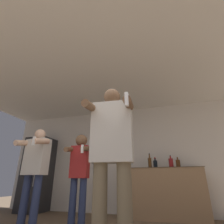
# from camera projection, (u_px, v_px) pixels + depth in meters

# --- Properties ---
(wall_back) EXTENTS (7.00, 0.06, 2.55)m
(wall_back) POSITION_uv_depth(u_px,v_px,m) (132.00, 157.00, 4.39)
(wall_back) COLOR silver
(wall_back) RESTS_ON ground_plane
(ceiling_slab) EXTENTS (7.00, 3.83, 0.05)m
(ceiling_slab) POSITION_uv_depth(u_px,v_px,m) (114.00, 78.00, 3.37)
(ceiling_slab) COLOR silver
(ceiling_slab) RESTS_ON wall_back
(refrigerator) EXTENTS (0.61, 0.67, 1.83)m
(refrigerator) POSITION_uv_depth(u_px,v_px,m) (37.00, 173.00, 4.62)
(refrigerator) COLOR #262628
(refrigerator) RESTS_ON ground_plane
(counter) EXTENTS (1.62, 0.57, 0.99)m
(counter) POSITION_uv_depth(u_px,v_px,m) (165.00, 193.00, 3.65)
(counter) COLOR #997551
(counter) RESTS_ON ground_plane
(bottle_short_whiskey) EXTENTS (0.09, 0.09, 0.23)m
(bottle_short_whiskey) POSITION_uv_depth(u_px,v_px,m) (155.00, 164.00, 3.88)
(bottle_short_whiskey) COLOR black
(bottle_short_whiskey) RESTS_ON counter
(bottle_clear_vodka) EXTENTS (0.09, 0.09, 0.26)m
(bottle_clear_vodka) POSITION_uv_depth(u_px,v_px,m) (171.00, 163.00, 3.79)
(bottle_clear_vodka) COLOR maroon
(bottle_clear_vodka) RESTS_ON counter
(bottle_red_label) EXTENTS (0.09, 0.09, 0.23)m
(bottle_red_label) POSITION_uv_depth(u_px,v_px,m) (178.00, 163.00, 3.75)
(bottle_red_label) COLOR #563314
(bottle_red_label) RESTS_ON counter
(bottle_brown_liquor) EXTENTS (0.08, 0.08, 0.32)m
(bottle_brown_liquor) POSITION_uv_depth(u_px,v_px,m) (150.00, 162.00, 3.92)
(bottle_brown_liquor) COLOR #563314
(bottle_brown_liquor) RESTS_ON counter
(person_woman_foreground) EXTENTS (0.54, 0.48, 1.76)m
(person_woman_foreground) POSITION_uv_depth(u_px,v_px,m) (112.00, 153.00, 1.86)
(person_woman_foreground) COLOR #75664C
(person_woman_foreground) RESTS_ON ground_plane
(person_man_side) EXTENTS (0.52, 0.47, 1.61)m
(person_man_side) POSITION_uv_depth(u_px,v_px,m) (35.00, 166.00, 2.99)
(person_man_side) COLOR navy
(person_man_side) RESTS_ON ground_plane
(person_spectator_back) EXTENTS (0.42, 0.46, 1.56)m
(person_spectator_back) POSITION_uv_depth(u_px,v_px,m) (79.00, 169.00, 3.18)
(person_spectator_back) COLOR navy
(person_spectator_back) RESTS_ON ground_plane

